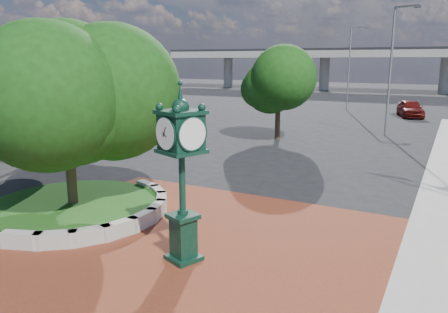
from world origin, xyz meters
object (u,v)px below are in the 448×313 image
street_lamp_near (394,62)px  street_lamp_far (351,62)px  parked_car (410,108)px  post_clock (182,168)px

street_lamp_near → street_lamp_far: size_ratio=1.02×
street_lamp_near → parked_car: bearing=88.6°
post_clock → street_lamp_far: (-4.25, 39.96, 2.57)m
street_lamp_far → street_lamp_near: bearing=-67.9°
post_clock → street_lamp_near: (2.06, 24.38, 2.68)m
parked_car → street_lamp_far: 8.49m
street_lamp_far → post_clock: bearing=-83.9°
post_clock → street_lamp_near: 24.61m
street_lamp_near → street_lamp_far: street_lamp_near is taller
parked_car → street_lamp_near: (-0.31, -12.65, 4.53)m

